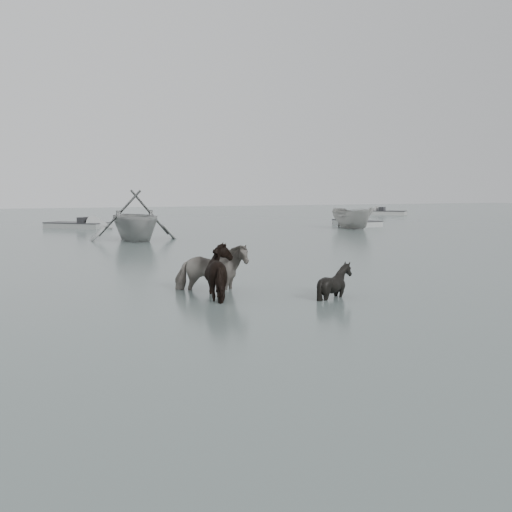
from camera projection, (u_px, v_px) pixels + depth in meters
name	position (u px, v px, depth m)	size (l,w,h in m)	color
ground	(316.00, 292.00, 16.90)	(140.00, 140.00, 0.00)	#4E5C5A
pony_pinto	(211.00, 260.00, 17.07)	(0.89, 1.95, 1.65)	black
pony_dark	(225.00, 265.00, 16.06)	(1.60, 1.37, 1.61)	black
pony_black	(335.00, 272.00, 16.00)	(1.02, 1.14, 1.26)	black
rowboat_trail	(135.00, 214.00, 32.68)	(4.47, 5.18, 2.73)	#989A98
boat_small	(353.00, 217.00, 41.71)	(1.53, 4.08, 1.57)	#A7A7A3
skiff_port	(357.00, 220.00, 45.18)	(5.43, 1.60, 0.75)	#AAADAA
skiff_mid	(76.00, 222.00, 42.41)	(5.77, 1.60, 0.75)	gray
skiff_star	(388.00, 211.00, 62.34)	(4.78, 1.60, 0.75)	#AAAAA5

